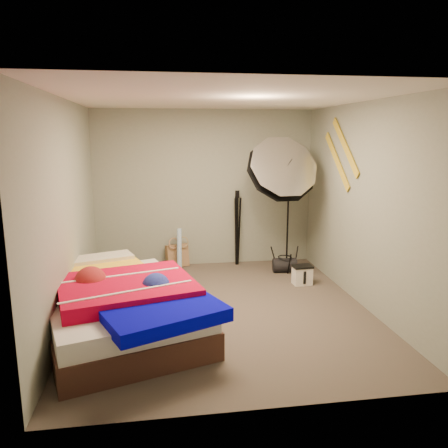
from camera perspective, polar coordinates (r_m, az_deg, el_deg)
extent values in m
plane|color=brown|center=(5.45, -0.10, -11.14)|extent=(4.00, 4.00, 0.00)
plane|color=silver|center=(5.04, -0.11, 16.09)|extent=(4.00, 4.00, 0.00)
plane|color=gray|center=(7.06, -2.51, 4.62)|extent=(3.50, 0.00, 3.50)
plane|color=gray|center=(3.18, 5.24, -4.05)|extent=(3.50, 0.00, 3.50)
plane|color=gray|center=(5.14, -19.78, 1.33)|extent=(0.00, 4.00, 4.00)
plane|color=gray|center=(5.62, 17.84, 2.29)|extent=(0.00, 4.00, 4.00)
cube|color=#A77E56|center=(7.13, -6.12, -4.13)|extent=(0.40, 0.28, 0.38)
cylinder|color=#4C8DCE|center=(6.92, -5.86, -3.33)|extent=(0.10, 0.20, 0.66)
cube|color=white|center=(6.38, 10.17, -6.65)|extent=(0.27, 0.20, 0.26)
cylinder|color=black|center=(6.90, 7.92, -5.34)|extent=(0.38, 0.25, 0.22)
cube|color=gold|center=(6.09, 15.56, 9.72)|extent=(0.02, 0.91, 0.78)
cube|color=gold|center=(6.33, 14.54, 8.01)|extent=(0.02, 0.91, 0.78)
cube|color=#40241C|center=(4.97, -13.42, -12.07)|extent=(2.05, 2.47, 0.28)
cube|color=silver|center=(4.88, -13.55, -9.55)|extent=(2.00, 2.42, 0.19)
cube|color=yellow|center=(5.25, -16.49, -6.59)|extent=(1.46, 1.38, 0.15)
cube|color=#BF0327|center=(4.69, -12.57, -8.31)|extent=(1.58, 1.42, 0.17)
cube|color=#0201CA|center=(4.16, -8.26, -11.21)|extent=(1.31, 1.20, 0.13)
cube|color=#DDA0A9|center=(5.66, -15.66, -4.76)|extent=(0.81, 0.57, 0.15)
cylinder|color=black|center=(6.76, 8.33, 0.72)|extent=(0.03, 0.03, 1.69)
cube|color=black|center=(6.66, 8.53, 7.42)|extent=(0.07, 0.07, 0.11)
cone|color=silver|center=(6.48, 7.43, 6.87)|extent=(1.26, 0.91, 1.24)
cylinder|color=black|center=(7.12, 1.73, -0.98)|extent=(0.05, 0.05, 1.11)
cube|color=black|center=(7.01, 1.76, 3.92)|extent=(0.08, 0.08, 0.12)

